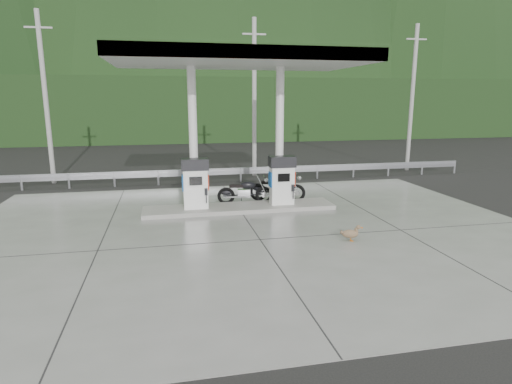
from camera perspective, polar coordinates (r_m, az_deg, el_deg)
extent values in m
plane|color=black|center=(13.46, -0.37, -5.11)|extent=(160.00, 160.00, 0.00)
cube|color=slate|center=(13.46, -0.37, -5.07)|extent=(18.00, 14.00, 0.02)
cube|color=gray|center=(15.80, -2.19, -2.12)|extent=(7.00, 1.40, 0.15)
cylinder|color=white|center=(15.58, -8.37, 7.17)|extent=(0.30, 0.30, 5.00)
cylinder|color=white|center=(16.10, 3.16, 7.44)|extent=(0.30, 0.30, 5.00)
cube|color=silver|center=(15.36, -2.35, 17.30)|extent=(8.50, 5.00, 0.40)
cube|color=black|center=(24.56, -5.75, 2.81)|extent=(60.00, 7.00, 0.01)
cylinder|color=#9A9994|center=(22.75, -26.24, 11.00)|extent=(0.22, 0.22, 8.00)
cylinder|color=#9A9994|center=(22.55, -0.23, 12.23)|extent=(0.22, 0.22, 8.00)
cylinder|color=#9A9994|center=(25.92, 20.08, 11.52)|extent=(0.22, 0.22, 8.00)
cube|color=black|center=(42.68, -8.60, 10.79)|extent=(80.00, 6.00, 6.00)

